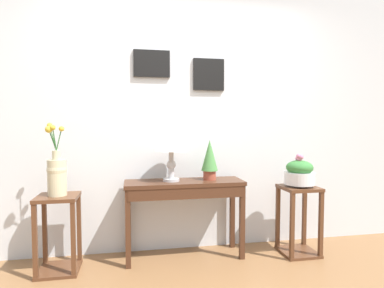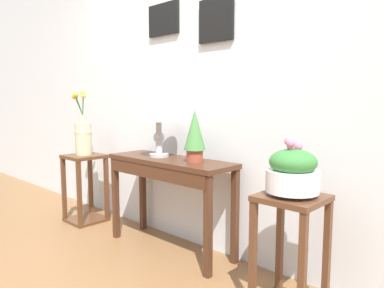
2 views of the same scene
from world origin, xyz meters
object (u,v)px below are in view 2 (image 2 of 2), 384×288
flower_vase_tall_left (83,134)px  potted_plant_on_console (195,134)px  table_lamp (159,111)px  pedestal_stand_left (85,188)px  console_table (168,174)px  pedestal_stand_right (290,254)px  planter_bowl_wide_right (293,172)px

flower_vase_tall_left → potted_plant_on_console: bearing=4.8°
table_lamp → flower_vase_tall_left: (-0.97, -0.10, -0.23)m
table_lamp → pedestal_stand_left: 1.23m
console_table → pedestal_stand_left: console_table is taller
console_table → potted_plant_on_console: potted_plant_on_console is taller
console_table → table_lamp: bearing=169.8°
pedestal_stand_left → console_table: bearing=3.9°
console_table → pedestal_stand_left: bearing=-176.1°
potted_plant_on_console → pedestal_stand_right: size_ratio=0.58×
pedestal_stand_left → pedestal_stand_right: bearing=-0.8°
table_lamp → pedestal_stand_left: (-0.97, -0.10, -0.76)m
table_lamp → pedestal_stand_right: bearing=-6.0°
potted_plant_on_console → flower_vase_tall_left: (-1.34, -0.11, -0.08)m
pedestal_stand_left → planter_bowl_wide_right: (2.18, -0.03, 0.46)m
potted_plant_on_console → pedestal_stand_left: 1.47m
planter_bowl_wide_right → flower_vase_tall_left: bearing=179.2°
table_lamp → flower_vase_tall_left: 1.00m
table_lamp → potted_plant_on_console: table_lamp is taller
console_table → potted_plant_on_console: size_ratio=2.90×
pedestal_stand_left → pedestal_stand_right: 2.18m
pedestal_stand_left → pedestal_stand_right: pedestal_stand_right is taller
potted_plant_on_console → planter_bowl_wide_right: size_ratio=1.21×
table_lamp → potted_plant_on_console: bearing=2.6°
pedestal_stand_left → planter_bowl_wide_right: planter_bowl_wide_right is taller
pedestal_stand_left → pedestal_stand_right: size_ratio=0.99×
console_table → planter_bowl_wide_right: size_ratio=3.50×
table_lamp → potted_plant_on_console: size_ratio=1.27×
potted_plant_on_console → flower_vase_tall_left: size_ratio=0.62×
potted_plant_on_console → pedestal_stand_right: (0.85, -0.14, -0.60)m
potted_plant_on_console → pedestal_stand_left: (-1.34, -0.11, -0.60)m
table_lamp → pedestal_stand_right: table_lamp is taller
potted_plant_on_console → console_table: bearing=-171.1°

